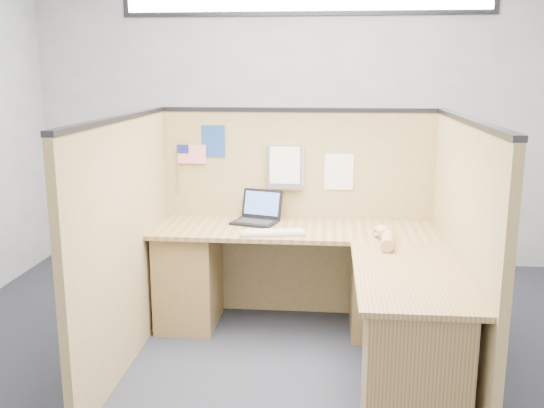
# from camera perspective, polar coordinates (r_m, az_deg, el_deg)

# --- Properties ---
(floor) EXTENTS (5.00, 5.00, 0.00)m
(floor) POSITION_cam_1_polar(r_m,az_deg,el_deg) (3.79, 1.40, -15.66)
(floor) COLOR black
(floor) RESTS_ON ground
(wall_back) EXTENTS (5.00, 0.00, 5.00)m
(wall_back) POSITION_cam_1_polar(r_m,az_deg,el_deg) (5.61, 3.13, 8.48)
(wall_back) COLOR #999A9E
(wall_back) RESTS_ON floor
(wall_front) EXTENTS (5.00, 0.00, 5.00)m
(wall_front) POSITION_cam_1_polar(r_m,az_deg,el_deg) (1.18, -6.12, -6.84)
(wall_front) COLOR #999A9E
(wall_front) RESTS_ON floor
(cubicle_partitions) EXTENTS (2.06, 1.83, 1.53)m
(cubicle_partitions) POSITION_cam_1_polar(r_m,az_deg,el_deg) (3.91, 1.91, -2.68)
(cubicle_partitions) COLOR olive
(cubicle_partitions) RESTS_ON floor
(l_desk) EXTENTS (1.95, 1.75, 0.73)m
(l_desk) POSITION_cam_1_polar(r_m,az_deg,el_deg) (3.88, 4.47, -8.64)
(l_desk) COLOR brown
(l_desk) RESTS_ON floor
(laptop) EXTENTS (0.35, 0.36, 0.22)m
(laptop) POSITION_cam_1_polar(r_m,az_deg,el_deg) (4.33, -1.55, -0.96)
(laptop) COLOR black
(laptop) RESTS_ON l_desk
(keyboard) EXTENTS (0.44, 0.22, 0.03)m
(keyboard) POSITION_cam_1_polar(r_m,az_deg,el_deg) (3.98, 0.09, -2.73)
(keyboard) COLOR gray
(keyboard) RESTS_ON l_desk
(mouse) EXTENTS (0.13, 0.09, 0.05)m
(mouse) POSITION_cam_1_polar(r_m,az_deg,el_deg) (3.99, 10.31, -2.74)
(mouse) COLOR silver
(mouse) RESTS_ON l_desk
(hand_forearm) EXTENTS (0.12, 0.42, 0.09)m
(hand_forearm) POSITION_cam_1_polar(r_m,az_deg,el_deg) (3.85, 10.66, -3.09)
(hand_forearm) COLOR tan
(hand_forearm) RESTS_ON l_desk
(blue_poster) EXTENTS (0.17, 0.01, 0.23)m
(blue_poster) POSITION_cam_1_polar(r_m,az_deg,el_deg) (4.42, -5.55, 5.91)
(blue_poster) COLOR navy
(blue_poster) RESTS_ON cubicle_partitions
(american_flag) EXTENTS (0.22, 0.01, 0.37)m
(american_flag) POSITION_cam_1_polar(r_m,az_deg,el_deg) (4.46, -7.88, 4.50)
(american_flag) COLOR olive
(american_flag) RESTS_ON cubicle_partitions
(file_holder) EXTENTS (0.25, 0.05, 0.32)m
(file_holder) POSITION_cam_1_polar(r_m,az_deg,el_deg) (4.34, 1.24, 3.48)
(file_holder) COLOR slate
(file_holder) RESTS_ON cubicle_partitions
(paper_left) EXTENTS (0.23, 0.02, 0.29)m
(paper_left) POSITION_cam_1_polar(r_m,az_deg,el_deg) (4.37, 1.52, 3.57)
(paper_left) COLOR white
(paper_left) RESTS_ON cubicle_partitions
(paper_right) EXTENTS (0.20, 0.01, 0.26)m
(paper_right) POSITION_cam_1_polar(r_m,az_deg,el_deg) (4.36, 6.32, 3.03)
(paper_right) COLOR white
(paper_right) RESTS_ON cubicle_partitions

